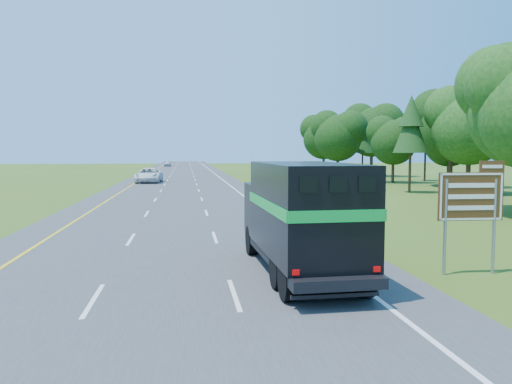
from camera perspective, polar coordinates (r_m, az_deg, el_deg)
ground at (r=11.74m, az=-10.74°, el=-14.69°), size 300.00×300.00×0.00m
road at (r=61.19m, az=-8.57°, el=1.02°), size 15.00×260.00×0.04m
lane_markings at (r=61.19m, az=-8.57°, el=1.04°), size 11.15×260.00×0.01m
tree_wall_right at (r=48.35m, az=23.87°, el=6.80°), size 16.00×100.00×12.00m
horse_truck at (r=15.55m, az=5.14°, el=-2.63°), size 2.67×7.94×3.49m
white_suv at (r=62.74m, az=-12.16°, el=1.89°), size 3.23×6.57×1.80m
far_car at (r=128.44m, az=-10.08°, el=3.23°), size 1.76×4.32×1.47m
exit_sign at (r=16.98m, az=23.44°, el=-0.95°), size 2.12×0.17×3.59m
delineator at (r=26.22m, az=10.65°, el=-2.48°), size 0.10×0.05×1.20m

